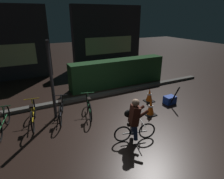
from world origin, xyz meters
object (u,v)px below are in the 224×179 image
Objects in this scene: parked_bike_center_left at (61,109)px; parked_bike_center_right at (89,106)px; parked_bike_leftmost at (3,122)px; parked_bike_left_mid at (33,114)px; blue_crate at (170,100)px; closed_umbrella at (174,96)px; traffic_cone_far at (149,95)px; traffic_cone_near at (151,107)px; street_post at (52,82)px; cyclist at (134,120)px.

parked_bike_center_left is 0.93m from parked_bike_center_right.
parked_bike_left_mid is at bearing -72.48° from parked_bike_leftmost.
closed_umbrella is (-0.04, -0.25, 0.26)m from blue_crate.
traffic_cone_near is at bearing -125.10° from traffic_cone_far.
street_post is 3.02× the size of closed_umbrella.
parked_bike_center_left is at bearing -84.17° from parked_bike_left_mid.
cyclist is at bearing -123.97° from parked_bike_left_mid.
parked_bike_left_mid is 3.86m from traffic_cone_near.
cyclist is (1.68, -2.24, -0.66)m from street_post.
parked_bike_center_left is at bearing 157.53° from traffic_cone_near.
closed_umbrella is (4.88, -1.04, 0.06)m from parked_bike_left_mid.
parked_bike_leftmost is 1.82× the size of closed_umbrella.
parked_bike_left_mid is at bearing -171.22° from street_post.
street_post is at bearing -130.10° from closed_umbrella.
cyclist is at bearing -91.28° from closed_umbrella.
traffic_cone_near reaches higher than blue_crate.
street_post is at bearing 65.94° from parked_bike_center_left.
parked_bike_center_right reaches higher than traffic_cone_near.
blue_crate is at bearing 41.87° from cyclist.
parked_bike_center_left reaches higher than parked_bike_center_right.
parked_bike_center_right is 1.22× the size of cyclist.
cyclist is at bearing -144.13° from traffic_cone_near.
street_post is 1.66× the size of parked_bike_leftmost.
parked_bike_center_right is 2.61× the size of traffic_cone_near.
traffic_cone_near is at bearing 50.00° from cyclist.
parked_bike_leftmost is 2.63m from parked_bike_center_right.
parked_bike_leftmost is 3.83m from cyclist.
closed_umbrella is at bearing 37.59° from cyclist.
parked_bike_center_left is at bearing 175.99° from traffic_cone_far.
parked_bike_center_right is 3.46× the size of blue_crate.
parked_bike_left_mid is 3.00× the size of traffic_cone_far.
cyclist is (2.38, -2.13, 0.28)m from parked_bike_left_mid.
blue_crate is 0.52× the size of closed_umbrella.
street_post is 4.69× the size of traffic_cone_far.
parked_bike_center_right is (1.08, -0.31, -0.96)m from street_post.
closed_umbrella is at bearing -94.14° from parked_bike_left_mid.
closed_umbrella reaches higher than traffic_cone_near.
cyclist reaches higher than traffic_cone_far.
parked_bike_leftmost is at bearing 101.71° from parked_bike_center_right.
street_post reaches higher than traffic_cone_far.
parked_bike_left_mid is at bearing 97.73° from parked_bike_center_right.
closed_umbrella is (5.73, -0.96, 0.08)m from parked_bike_leftmost.
parked_bike_center_right is 3.21m from closed_umbrella.
traffic_cone_far is at bearing -78.36° from parked_bike_center_left.
parked_bike_leftmost reaches higher than parked_bike_center_right.
traffic_cone_far is (4.32, -0.27, -0.08)m from parked_bike_left_mid.
parked_bike_center_left is 3.04m from traffic_cone_near.
parked_bike_leftmost is at bearing 166.24° from traffic_cone_near.
parked_bike_leftmost is 3.52× the size of blue_crate.
parked_bike_left_mid is at bearing 103.57° from parked_bike_center_left.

